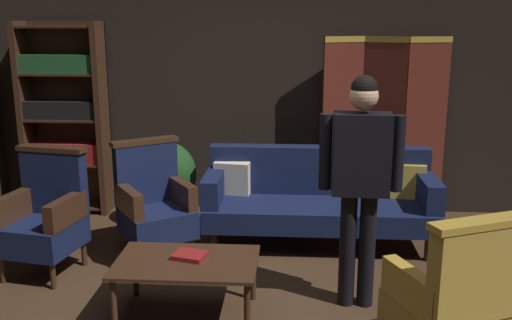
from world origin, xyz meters
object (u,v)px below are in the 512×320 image
(book_red_leather, at_px, (190,256))
(folding_screen, at_px, (383,126))
(armchair_wing_right, at_px, (154,204))
(bookshelf, at_px, (64,116))
(coffee_table, at_px, (187,267))
(armchair_gilt_accent, at_px, (453,301))
(potted_plant, at_px, (168,178))
(armchair_wing_left, at_px, (45,215))
(velvet_couch, at_px, (319,196))
(standing_figure, at_px, (361,171))

(book_red_leather, bearing_deg, folding_screen, 53.33)
(book_red_leather, bearing_deg, armchair_wing_right, 116.73)
(folding_screen, height_order, bookshelf, bookshelf)
(bookshelf, xyz_separation_m, armchair_wing_right, (1.23, -1.19, -0.57))
(coffee_table, distance_m, book_red_leather, 0.08)
(folding_screen, distance_m, book_red_leather, 2.82)
(coffee_table, height_order, book_red_leather, book_red_leather)
(armchair_gilt_accent, bearing_deg, armchair_wing_right, 142.54)
(bookshelf, distance_m, armchair_gilt_accent, 4.46)
(bookshelf, bearing_deg, potted_plant, -17.57)
(armchair_gilt_accent, relative_size, armchair_wing_right, 1.00)
(bookshelf, xyz_separation_m, armchair_wing_left, (0.41, -1.56, -0.57))
(bookshelf, bearing_deg, book_red_leather, -51.54)
(coffee_table, distance_m, armchair_wing_right, 1.15)
(folding_screen, relative_size, armchair_gilt_accent, 1.83)
(bookshelf, distance_m, velvet_couch, 2.87)
(folding_screen, xyz_separation_m, book_red_leather, (-1.65, -2.22, -0.55))
(bookshelf, distance_m, coffee_table, 2.90)
(velvet_couch, bearing_deg, book_red_leather, -124.04)
(folding_screen, distance_m, standing_figure, 2.07)
(armchair_wing_left, relative_size, potted_plant, 1.21)
(velvet_couch, height_order, armchair_gilt_accent, armchair_gilt_accent)
(velvet_couch, xyz_separation_m, armchair_wing_left, (-2.29, -0.82, 0.04))
(folding_screen, height_order, armchair_gilt_accent, folding_screen)
(armchair_gilt_accent, distance_m, potted_plant, 3.30)
(bookshelf, relative_size, potted_plant, 2.38)
(bookshelf, height_order, standing_figure, bookshelf)
(coffee_table, bearing_deg, armchair_wing_left, 152.79)
(bookshelf, height_order, potted_plant, bookshelf)
(coffee_table, xyz_separation_m, standing_figure, (1.21, 0.25, 0.65))
(bookshelf, height_order, book_red_leather, bookshelf)
(velvet_couch, relative_size, book_red_leather, 9.45)
(armchair_wing_left, distance_m, standing_figure, 2.61)
(standing_figure, xyz_separation_m, book_red_leather, (-1.20, -0.20, -0.59))
(coffee_table, relative_size, book_red_leather, 4.46)
(bookshelf, height_order, coffee_table, bookshelf)
(standing_figure, distance_m, potted_plant, 2.42)
(armchair_wing_right, bearing_deg, velvet_couch, 17.12)
(potted_plant, bearing_deg, armchair_wing_right, -86.85)
(folding_screen, height_order, standing_figure, folding_screen)
(folding_screen, distance_m, bookshelf, 3.38)
(potted_plant, bearing_deg, armchair_wing_left, -123.26)
(potted_plant, distance_m, book_red_leather, 1.88)
(velvet_couch, distance_m, standing_figure, 1.38)
(folding_screen, bearing_deg, coffee_table, -126.30)
(standing_figure, bearing_deg, armchair_wing_left, 170.52)
(folding_screen, relative_size, coffee_table, 1.90)
(armchair_gilt_accent, bearing_deg, coffee_table, 159.85)
(folding_screen, bearing_deg, armchair_gilt_accent, -89.92)
(armchair_gilt_accent, height_order, armchair_wing_left, same)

